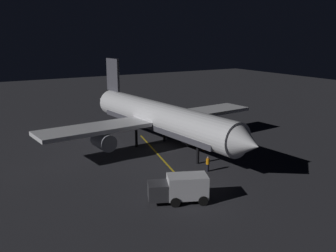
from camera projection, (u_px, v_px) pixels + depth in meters
name	position (u px, v px, depth m)	size (l,w,h in m)	color
ground_plane	(161.00, 149.00, 51.07)	(180.00, 180.00, 0.20)	#2B2B30
apron_guide_stripe	(162.00, 159.00, 46.68)	(0.24, 22.97, 0.01)	gold
airliner	(158.00, 118.00, 50.53)	(32.49, 35.36, 11.35)	white
baggage_truck	(181.00, 189.00, 34.35)	(5.79, 4.06, 2.55)	silver
catering_truck	(204.00, 136.00, 52.26)	(5.78, 2.83, 2.36)	gold
ground_crew_worker	(208.00, 164.00, 42.14)	(0.40, 0.40, 1.74)	black
traffic_cone_near_left	(204.00, 149.00, 49.96)	(0.50, 0.50, 0.55)	#EA590F
traffic_cone_near_right	(216.00, 146.00, 51.23)	(0.50, 0.50, 0.55)	#EA590F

